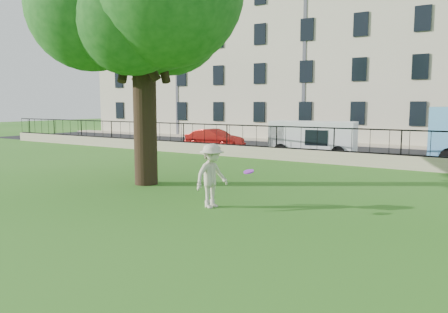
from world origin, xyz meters
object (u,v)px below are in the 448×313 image
Objects in this scene: man at (212,176)px; frisbee at (249,172)px; red_sedan at (214,139)px; white_van at (313,139)px.

frisbee is (1.19, -0.06, 0.23)m from man.
man is 6.54× the size of frisbee.
red_sedan is (-8.62, 12.86, -0.25)m from man.
frisbee is 0.07× the size of red_sedan.
white_van reaches higher than man.
white_van is at bearing 104.43° from frisbee.
man is at bearing -88.39° from white_van.
man reaches higher than red_sedan.
frisbee is 13.25m from white_van.
frisbee is at bearing -82.52° from man.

